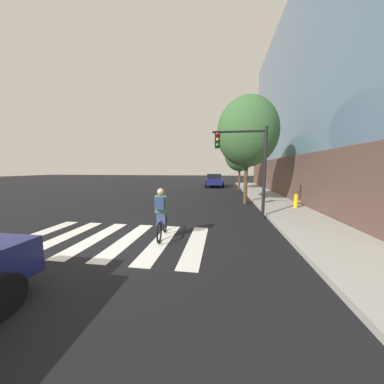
{
  "coord_description": "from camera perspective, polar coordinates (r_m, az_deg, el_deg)",
  "views": [
    {
      "loc": [
        3.33,
        -5.8,
        2.33
      ],
      "look_at": [
        2.09,
        2.48,
        1.32
      ],
      "focal_mm": 18.36,
      "sensor_mm": 36.0,
      "label": 1
    }
  ],
  "objects": [
    {
      "name": "ground_plane",
      "position": [
        7.08,
        -20.65,
        -12.79
      ],
      "size": [
        120.0,
        120.0,
        0.0
      ],
      "primitive_type": "plane",
      "color": "black"
    },
    {
      "name": "crosswalk_stripes",
      "position": [
        7.2,
        -22.36,
        -12.5
      ],
      "size": [
        6.2,
        3.35,
        0.01
      ],
      "color": "silver",
      "rests_on": "ground"
    },
    {
      "name": "fire_hydrant",
      "position": [
        12.39,
        27.96,
        -2.29
      ],
      "size": [
        0.33,
        0.22,
        0.78
      ],
      "color": "gold",
      "rests_on": "sidewalk"
    },
    {
      "name": "street_tree_mid",
      "position": [
        21.94,
        13.74,
        10.71
      ],
      "size": [
        3.23,
        3.23,
        5.74
      ],
      "color": "#4C3823",
      "rests_on": "ground"
    },
    {
      "name": "sedan_mid",
      "position": [
        25.41,
        6.38,
        3.5
      ],
      "size": [
        2.5,
        4.92,
        1.66
      ],
      "color": "navy",
      "rests_on": "ground"
    },
    {
      "name": "traffic_light_near",
      "position": [
        9.47,
        15.53,
        9.83
      ],
      "size": [
        2.47,
        0.28,
        4.2
      ],
      "color": "black",
      "rests_on": "ground"
    },
    {
      "name": "street_tree_near",
      "position": [
        13.52,
        15.77,
        16.39
      ],
      "size": [
        3.85,
        3.85,
        6.85
      ],
      "color": "#4C3823",
      "rests_on": "ground"
    },
    {
      "name": "cyclist",
      "position": [
        6.58,
        -8.91,
        -6.27
      ],
      "size": [
        0.38,
        1.71,
        1.69
      ],
      "color": "black",
      "rests_on": "ground"
    }
  ]
}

